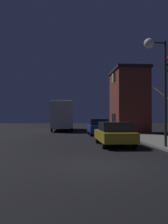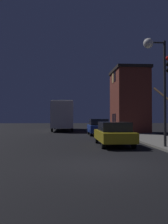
{
  "view_description": "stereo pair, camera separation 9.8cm",
  "coord_description": "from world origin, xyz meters",
  "px_view_note": "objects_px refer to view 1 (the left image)",
  "views": [
    {
      "loc": [
        -1.43,
        -8.99,
        1.73
      ],
      "look_at": [
        0.11,
        12.43,
        2.15
      ],
      "focal_mm": 40.0,
      "sensor_mm": 36.0,
      "label": 1
    },
    {
      "loc": [
        -1.34,
        -8.99,
        1.73
      ],
      "look_at": [
        0.11,
        12.43,
        2.15
      ],
      "focal_mm": 40.0,
      "sensor_mm": 36.0,
      "label": 2
    }
  ],
  "objects_px": {
    "car_mid_lane": "(98,127)",
    "car_near_lane": "(114,133)",
    "streetlamp": "(156,63)",
    "bus": "(62,114)"
  },
  "relations": [
    {
      "from": "streetlamp",
      "to": "car_near_lane",
      "type": "xyz_separation_m",
      "value": [
        -1.97,
        1.64,
        -3.9
      ]
    },
    {
      "from": "bus",
      "to": "car_mid_lane",
      "type": "height_order",
      "value": "bus"
    },
    {
      "from": "car_mid_lane",
      "to": "car_near_lane",
      "type": "bearing_deg",
      "value": -90.97
    },
    {
      "from": "streetlamp",
      "to": "bus",
      "type": "distance_m",
      "value": 19.96
    },
    {
      "from": "car_near_lane",
      "to": "car_mid_lane",
      "type": "bearing_deg",
      "value": 89.03
    },
    {
      "from": "car_near_lane",
      "to": "car_mid_lane",
      "type": "distance_m",
      "value": 8.54
    },
    {
      "from": "car_mid_lane",
      "to": "streetlamp",
      "type": "bearing_deg",
      "value": -79.83
    },
    {
      "from": "streetlamp",
      "to": "car_mid_lane",
      "type": "xyz_separation_m",
      "value": [
        -1.83,
        10.18,
        -3.86
      ]
    },
    {
      "from": "bus",
      "to": "car_near_lane",
      "type": "height_order",
      "value": "bus"
    },
    {
      "from": "streetlamp",
      "to": "car_mid_lane",
      "type": "relative_size",
      "value": 1.51
    }
  ]
}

